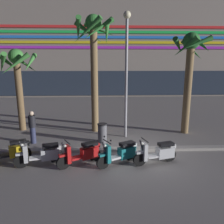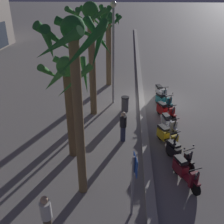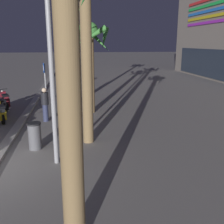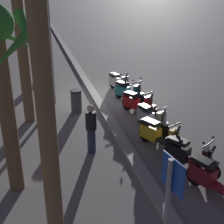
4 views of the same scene
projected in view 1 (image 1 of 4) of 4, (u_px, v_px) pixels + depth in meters
ground_plane at (135, 155)px, 9.18m from camera, size 200.00×200.00×0.00m
curb_strip at (134, 149)px, 9.63m from camera, size 60.00×0.36×0.12m
mall_facade_backdrop at (83, 49)px, 30.15m from camera, size 45.04×13.01×11.55m
scooter_yellow_lead_nearest at (10, 151)px, 8.38m from camera, size 1.71×0.97×1.04m
scooter_silver_tail_end at (43, 154)px, 8.18m from camera, size 1.75×0.76×1.04m
scooter_red_second_in_line at (83, 153)px, 8.24m from camera, size 1.62×1.00×1.04m
scooter_teal_last_in_row at (121, 153)px, 8.26m from camera, size 1.63×0.98×1.17m
scooter_silver_mid_centre at (159, 152)px, 8.33m from camera, size 1.79×0.77×1.04m
palm_tree_mid_walkway at (94, 48)px, 11.44m from camera, size 2.31×2.38×6.31m
palm_tree_by_mall_entrance at (190, 62)px, 11.28m from camera, size 1.90×2.02×5.38m
palm_tree_far_corner at (17, 72)px, 11.94m from camera, size 2.14×2.25×4.60m
pedestrian_strolling_near_curb at (32, 127)px, 10.37m from camera, size 0.34×0.34×1.60m
litter_bin at (102, 133)px, 10.54m from camera, size 0.48×0.48×0.95m
street_lamp at (126, 63)px, 10.64m from camera, size 0.36×0.36×6.24m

